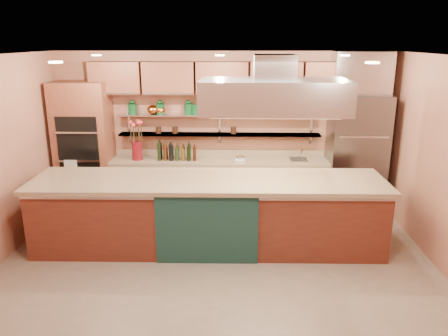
{
  "coord_description": "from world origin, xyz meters",
  "views": [
    {
      "loc": [
        0.24,
        -5.31,
        3.0
      ],
      "look_at": [
        0.07,
        1.0,
        1.13
      ],
      "focal_mm": 35.0,
      "sensor_mm": 36.0,
      "label": 1
    }
  ],
  "objects_px": {
    "flower_vase": "(137,151)",
    "island": "(209,213)",
    "kitchen_scale": "(240,158)",
    "green_canister": "(196,109)",
    "refrigerator": "(356,155)",
    "copper_kettle": "(153,109)"
  },
  "relations": [
    {
      "from": "flower_vase",
      "to": "island",
      "type": "bearing_deg",
      "value": -47.25
    },
    {
      "from": "kitchen_scale",
      "to": "flower_vase",
      "type": "bearing_deg",
      "value": -166.37
    },
    {
      "from": "island",
      "to": "green_canister",
      "type": "relative_size",
      "value": 28.79
    },
    {
      "from": "green_canister",
      "to": "refrigerator",
      "type": "bearing_deg",
      "value": -4.66
    },
    {
      "from": "island",
      "to": "flower_vase",
      "type": "height_order",
      "value": "flower_vase"
    },
    {
      "from": "kitchen_scale",
      "to": "green_canister",
      "type": "distance_m",
      "value": 1.16
    },
    {
      "from": "refrigerator",
      "to": "flower_vase",
      "type": "bearing_deg",
      "value": 179.85
    },
    {
      "from": "island",
      "to": "green_canister",
      "type": "bearing_deg",
      "value": 100.22
    },
    {
      "from": "refrigerator",
      "to": "flower_vase",
      "type": "relative_size",
      "value": 6.43
    },
    {
      "from": "kitchen_scale",
      "to": "green_canister",
      "type": "height_order",
      "value": "green_canister"
    },
    {
      "from": "refrigerator",
      "to": "copper_kettle",
      "type": "bearing_deg",
      "value": 176.33
    },
    {
      "from": "refrigerator",
      "to": "green_canister",
      "type": "bearing_deg",
      "value": 175.34
    },
    {
      "from": "island",
      "to": "copper_kettle",
      "type": "height_order",
      "value": "copper_kettle"
    },
    {
      "from": "kitchen_scale",
      "to": "copper_kettle",
      "type": "bearing_deg",
      "value": -174.4
    },
    {
      "from": "flower_vase",
      "to": "green_canister",
      "type": "height_order",
      "value": "green_canister"
    },
    {
      "from": "kitchen_scale",
      "to": "green_canister",
      "type": "bearing_deg",
      "value": 178.15
    },
    {
      "from": "flower_vase",
      "to": "kitchen_scale",
      "type": "bearing_deg",
      "value": 0.0
    },
    {
      "from": "island",
      "to": "kitchen_scale",
      "type": "relative_size",
      "value": 28.9
    },
    {
      "from": "refrigerator",
      "to": "kitchen_scale",
      "type": "xyz_separation_m",
      "value": [
        -2.03,
        0.01,
        -0.07
      ]
    },
    {
      "from": "refrigerator",
      "to": "copper_kettle",
      "type": "relative_size",
      "value": 10.47
    },
    {
      "from": "green_canister",
      "to": "island",
      "type": "bearing_deg",
      "value": -79.19
    },
    {
      "from": "refrigerator",
      "to": "island",
      "type": "relative_size",
      "value": 0.42
    }
  ]
}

